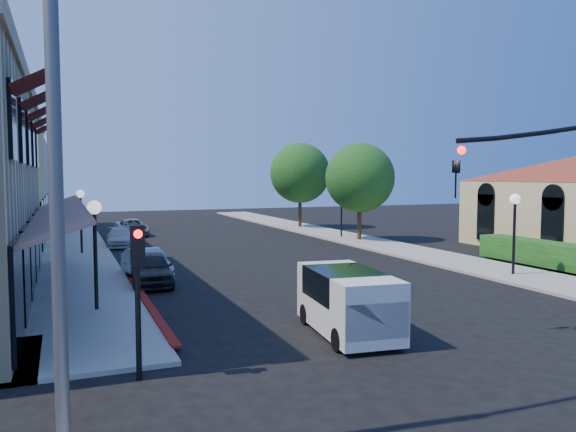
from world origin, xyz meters
name	(u,v)px	position (x,y,z in m)	size (l,w,h in m)	color
ground	(486,355)	(0.00, 0.00, 0.00)	(120.00, 120.00, 0.00)	black
sidewalk_left	(75,244)	(-8.75, 27.00, 0.06)	(3.50, 50.00, 0.12)	gray
sidewalk_right	(326,233)	(8.75, 27.00, 0.06)	(3.50, 50.00, 0.12)	gray
curb_red_strip	(148,308)	(-6.90, 8.00, 0.00)	(0.25, 10.00, 0.06)	maroon
hedge	(550,268)	(11.70, 9.00, 0.00)	(1.40, 8.00, 1.10)	#184012
street_tree_a	(360,178)	(8.80, 22.00, 4.19)	(4.56, 4.56, 6.48)	#362215
street_tree_b	(300,173)	(8.80, 32.00, 4.54)	(4.94, 4.94, 7.02)	#362215
secondary_signal	(138,273)	(-8.00, 1.41, 2.32)	(0.28, 0.42, 3.32)	black
cobra_streetlight	(81,110)	(-9.15, -2.00, 5.27)	(3.60, 0.25, 9.31)	#595B5E
lamppost_left_near	(95,227)	(-8.50, 8.00, 2.74)	(0.44, 0.44, 3.57)	black
lamppost_left_far	(81,205)	(-8.50, 22.00, 2.74)	(0.44, 0.44, 3.57)	black
lamppost_right_near	(515,213)	(8.50, 8.00, 2.74)	(0.44, 0.44, 3.57)	black
lamppost_right_far	(342,199)	(8.50, 24.00, 2.74)	(0.44, 0.44, 3.57)	black
white_van	(348,298)	(-2.27, 2.82, 1.01)	(2.12, 4.10, 1.74)	silver
parked_car_a	(151,268)	(-6.20, 12.00, 0.66)	(1.55, 3.85, 1.31)	black
parked_car_b	(146,264)	(-6.20, 13.45, 0.62)	(1.31, 3.76, 1.24)	#9FA3A4
parked_car_c	(120,238)	(-6.20, 25.00, 0.55)	(1.55, 3.81, 1.10)	#B9BAB8
parked_car_d	(132,227)	(-4.80, 31.26, 0.59)	(1.97, 4.28, 1.19)	#9FA2A4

